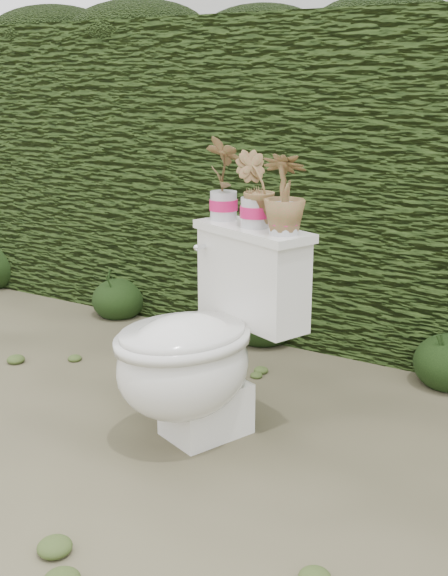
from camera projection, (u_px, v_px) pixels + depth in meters
The scene contains 8 objects.
ground at pixel (224, 454), 2.60m from camera, with size 60.00×60.00×0.00m, color #777052.
hedge at pixel (385, 181), 3.69m from camera, with size 8.00×1.00×1.60m, color #354E1A.
toilet at pixel (201, 347), 2.64m from camera, with size 0.67×0.80×0.78m.
potted_plant_left at pixel (224, 180), 2.76m from camera, with size 0.16×0.11×0.31m, color #267A2B.
potted_plant_center at pixel (255, 192), 2.62m from camera, with size 0.15×0.12×0.26m, color #267A2B.
potted_plant_right at pixel (285, 196), 2.50m from camera, with size 0.15×0.15×0.27m, color #267A2B.
liriope_clump_1 at pixel (118, 295), 4.10m from camera, with size 0.30×0.30×0.24m, color #1F3412.
liriope_clump_2 at pixel (263, 311), 3.70m from camera, with size 0.39×0.39×0.31m, color #1F3412.
Camera 1 is at (1.21, -2.00, 1.30)m, focal length 45.00 mm.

